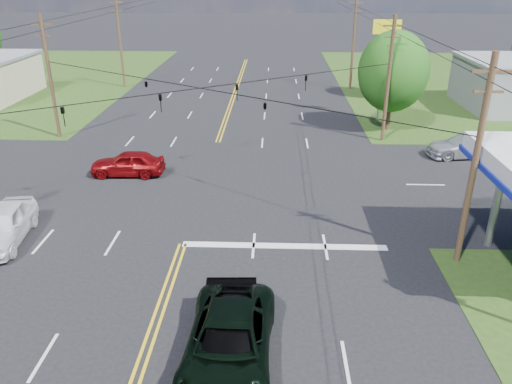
{
  "coord_description": "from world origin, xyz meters",
  "views": [
    {
      "loc": [
        4.42,
        -17.26,
        12.33
      ],
      "look_at": [
        3.54,
        6.0,
        2.0
      ],
      "focal_mm": 35.0,
      "sensor_mm": 36.0,
      "label": 1
    }
  ],
  "objects_px": {
    "tree_right_b": "(392,57)",
    "pickup_dkgreen": "(229,342)",
    "pickup_white": "(3,225)",
    "pole_ne": "(388,78)",
    "pole_left_far": "(120,41)",
    "pole_right_far": "(353,42)",
    "suv_black": "(229,342)",
    "pole_se": "(475,161)",
    "tree_right_a": "(393,72)",
    "pole_nw": "(50,76)"
  },
  "relations": [
    {
      "from": "pickup_dkgreen",
      "to": "pole_ne",
      "type": "bearing_deg",
      "value": 70.06
    },
    {
      "from": "pole_se",
      "to": "pickup_white",
      "type": "xyz_separation_m",
      "value": [
        -21.88,
        1.0,
        -4.01
      ]
    },
    {
      "from": "pole_ne",
      "to": "suv_black",
      "type": "distance_m",
      "value": 27.17
    },
    {
      "from": "tree_right_a",
      "to": "pickup_dkgreen",
      "type": "distance_m",
      "value": 30.35
    },
    {
      "from": "pickup_dkgreen",
      "to": "pickup_white",
      "type": "distance_m",
      "value": 14.32
    },
    {
      "from": "pole_se",
      "to": "pole_left_far",
      "type": "distance_m",
      "value": 45.22
    },
    {
      "from": "pole_ne",
      "to": "pickup_white",
      "type": "bearing_deg",
      "value": -142.15
    },
    {
      "from": "tree_right_b",
      "to": "pickup_dkgreen",
      "type": "height_order",
      "value": "tree_right_b"
    },
    {
      "from": "pole_ne",
      "to": "tree_right_a",
      "type": "bearing_deg",
      "value": 71.57
    },
    {
      "from": "pickup_dkgreen",
      "to": "pole_nw",
      "type": "bearing_deg",
      "value": 124.48
    },
    {
      "from": "pole_se",
      "to": "pole_ne",
      "type": "bearing_deg",
      "value": 90.0
    },
    {
      "from": "tree_right_a",
      "to": "pole_left_far",
      "type": "bearing_deg",
      "value": 149.35
    },
    {
      "from": "pole_left_far",
      "to": "tree_right_b",
      "type": "xyz_separation_m",
      "value": [
        29.5,
        -4.0,
        -0.95
      ]
    },
    {
      "from": "suv_black",
      "to": "pickup_white",
      "type": "relative_size",
      "value": 1.06
    },
    {
      "from": "pole_nw",
      "to": "suv_black",
      "type": "height_order",
      "value": "pole_nw"
    },
    {
      "from": "suv_black",
      "to": "pickup_white",
      "type": "distance_m",
      "value": 14.28
    },
    {
      "from": "pole_left_far",
      "to": "tree_right_a",
      "type": "height_order",
      "value": "pole_left_far"
    },
    {
      "from": "pole_nw",
      "to": "pole_ne",
      "type": "bearing_deg",
      "value": 0.0
    },
    {
      "from": "pole_nw",
      "to": "tree_right_b",
      "type": "height_order",
      "value": "pole_nw"
    },
    {
      "from": "pole_ne",
      "to": "pole_left_far",
      "type": "relative_size",
      "value": 0.95
    },
    {
      "from": "pickup_white",
      "to": "pole_left_far",
      "type": "bearing_deg",
      "value": 89.32
    },
    {
      "from": "pole_se",
      "to": "pickup_white",
      "type": "height_order",
      "value": "pole_se"
    },
    {
      "from": "pickup_dkgreen",
      "to": "pole_right_far",
      "type": "bearing_deg",
      "value": 79.06
    },
    {
      "from": "pole_left_far",
      "to": "pickup_white",
      "type": "height_order",
      "value": "pole_left_far"
    },
    {
      "from": "pole_left_far",
      "to": "pole_ne",
      "type": "bearing_deg",
      "value": -36.16
    },
    {
      "from": "pole_right_far",
      "to": "suv_black",
      "type": "relative_size",
      "value": 1.78
    },
    {
      "from": "pole_nw",
      "to": "suv_black",
      "type": "distance_m",
      "value": 29.91
    },
    {
      "from": "pickup_dkgreen",
      "to": "pickup_white",
      "type": "bearing_deg",
      "value": 147.89
    },
    {
      "from": "pickup_dkgreen",
      "to": "suv_black",
      "type": "height_order",
      "value": "pickup_dkgreen"
    },
    {
      "from": "pole_right_far",
      "to": "suv_black",
      "type": "xyz_separation_m",
      "value": [
        -10.0,
        -43.93,
        -4.35
      ]
    },
    {
      "from": "pole_left_far",
      "to": "pole_right_far",
      "type": "distance_m",
      "value": 26.0
    },
    {
      "from": "pole_se",
      "to": "tree_right_a",
      "type": "height_order",
      "value": "pole_se"
    },
    {
      "from": "pole_se",
      "to": "pickup_dkgreen",
      "type": "height_order",
      "value": "pole_se"
    },
    {
      "from": "pole_nw",
      "to": "pickup_white",
      "type": "xyz_separation_m",
      "value": [
        4.12,
        -17.0,
        -4.01
      ]
    },
    {
      "from": "pole_right_far",
      "to": "pickup_white",
      "type": "bearing_deg",
      "value": -121.28
    },
    {
      "from": "pole_nw",
      "to": "suv_black",
      "type": "xyz_separation_m",
      "value": [
        16.0,
        -24.93,
        -4.1
      ]
    },
    {
      "from": "pole_nw",
      "to": "suv_black",
      "type": "relative_size",
      "value": 1.69
    },
    {
      "from": "pole_ne",
      "to": "tree_right_b",
      "type": "bearing_deg",
      "value": 76.87
    },
    {
      "from": "pole_ne",
      "to": "suv_black",
      "type": "relative_size",
      "value": 1.69
    },
    {
      "from": "pole_se",
      "to": "pole_right_far",
      "type": "relative_size",
      "value": 0.95
    },
    {
      "from": "tree_right_a",
      "to": "tree_right_b",
      "type": "height_order",
      "value": "tree_right_a"
    },
    {
      "from": "pole_right_far",
      "to": "tree_right_b",
      "type": "distance_m",
      "value": 5.4
    },
    {
      "from": "tree_right_b",
      "to": "pole_ne",
      "type": "bearing_deg",
      "value": -103.13
    },
    {
      "from": "tree_right_b",
      "to": "pickup_white",
      "type": "distance_m",
      "value": 40.97
    },
    {
      "from": "pole_nw",
      "to": "tree_right_a",
      "type": "relative_size",
      "value": 1.16
    },
    {
      "from": "pole_left_far",
      "to": "suv_black",
      "type": "distance_m",
      "value": 46.96
    },
    {
      "from": "pickup_white",
      "to": "pole_right_far",
      "type": "bearing_deg",
      "value": 51.5
    },
    {
      "from": "pole_se",
      "to": "suv_black",
      "type": "distance_m",
      "value": 12.84
    },
    {
      "from": "pole_right_far",
      "to": "pole_ne",
      "type": "bearing_deg",
      "value": -90.0
    },
    {
      "from": "pole_se",
      "to": "suv_black",
      "type": "bearing_deg",
      "value": -145.27
    }
  ]
}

